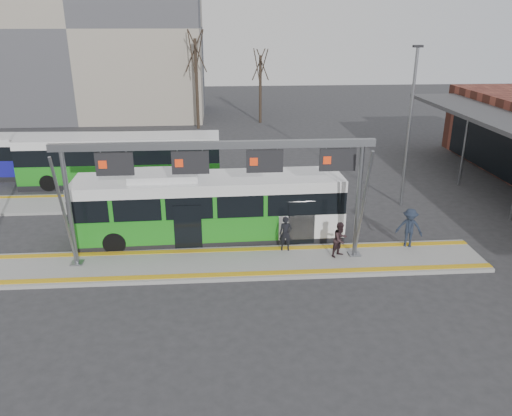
# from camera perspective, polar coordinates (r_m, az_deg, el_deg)

# --- Properties ---
(ground) EXTENTS (120.00, 120.00, 0.00)m
(ground) POSITION_cam_1_polar(r_m,az_deg,el_deg) (21.60, -2.99, -6.50)
(ground) COLOR #2D2D30
(ground) RESTS_ON ground
(platform_main) EXTENTS (22.00, 3.00, 0.15)m
(platform_main) POSITION_cam_1_polar(r_m,az_deg,el_deg) (21.57, -2.99, -6.32)
(platform_main) COLOR gray
(platform_main) RESTS_ON ground
(platform_second) EXTENTS (20.00, 3.00, 0.15)m
(platform_second) POSITION_cam_1_polar(r_m,az_deg,el_deg) (29.15, -11.25, 0.73)
(platform_second) COLOR gray
(platform_second) RESTS_ON ground
(tactile_main) EXTENTS (22.00, 2.65, 0.02)m
(tactile_main) POSITION_cam_1_polar(r_m,az_deg,el_deg) (21.53, -3.00, -6.12)
(tactile_main) COLOR gold
(tactile_main) RESTS_ON platform_main
(tactile_second) EXTENTS (20.00, 0.35, 0.02)m
(tactile_second) POSITION_cam_1_polar(r_m,az_deg,el_deg) (30.20, -11.02, 1.63)
(tactile_second) COLOR gold
(tactile_second) RESTS_ON platform_second
(gantry) EXTENTS (13.00, 1.68, 5.20)m
(gantry) POSITION_cam_1_polar(r_m,az_deg,el_deg) (20.23, -4.22, 4.69)
(gantry) COLOR slate
(gantry) RESTS_ON platform_main
(apartment_block) EXTENTS (24.50, 12.50, 18.40)m
(apartment_block) POSITION_cam_1_polar(r_m,az_deg,el_deg) (56.86, -19.22, 19.12)
(apartment_block) COLOR #9D9383
(apartment_block) RESTS_ON ground
(hero_bus) EXTENTS (12.42, 2.94, 3.40)m
(hero_bus) POSITION_cam_1_polar(r_m,az_deg,el_deg) (23.54, -5.34, -0.03)
(hero_bus) COLOR black
(hero_bus) RESTS_ON ground
(bg_bus_green) EXTENTS (12.31, 2.66, 3.07)m
(bg_bus_green) POSITION_cam_1_polar(r_m,az_deg,el_deg) (32.73, -15.09, 5.29)
(bg_bus_green) COLOR black
(bg_bus_green) RESTS_ON ground
(bg_bus_blue) EXTENTS (10.69, 2.86, 2.76)m
(bg_bus_blue) POSITION_cam_1_polar(r_m,az_deg,el_deg) (36.34, -24.68, 5.36)
(bg_bus_blue) COLOR black
(bg_bus_blue) RESTS_ON ground
(passenger_a) EXTENTS (0.62, 0.44, 1.58)m
(passenger_a) POSITION_cam_1_polar(r_m,az_deg,el_deg) (22.26, 3.41, -2.95)
(passenger_a) COLOR black
(passenger_a) RESTS_ON platform_main
(passenger_b) EXTENTS (0.97, 0.93, 1.57)m
(passenger_b) POSITION_cam_1_polar(r_m,az_deg,el_deg) (21.98, 9.60, -3.56)
(passenger_b) COLOR #2F1F22
(passenger_b) RESTS_ON platform_main
(passenger_c) EXTENTS (1.35, 1.11, 1.82)m
(passenger_c) POSITION_cam_1_polar(r_m,az_deg,el_deg) (23.59, 17.12, -2.17)
(passenger_c) COLOR #1D2534
(passenger_c) RESTS_ON platform_main
(tree_left) EXTENTS (1.40, 1.40, 9.29)m
(tree_left) POSITION_cam_1_polar(r_m,az_deg,el_deg) (47.79, -6.94, 17.31)
(tree_left) COLOR #382B21
(tree_left) RESTS_ON ground
(tree_mid) EXTENTS (1.40, 1.40, 7.42)m
(tree_mid) POSITION_cam_1_polar(r_m,az_deg,el_deg) (50.44, 0.51, 16.02)
(tree_mid) COLOR #382B21
(tree_mid) RESTS_ON ground
(lamp_east) EXTENTS (0.50, 0.25, 8.65)m
(lamp_east) POSITION_cam_1_polar(r_m,az_deg,el_deg) (28.28, 17.12, 9.07)
(lamp_east) COLOR slate
(lamp_east) RESTS_ON ground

